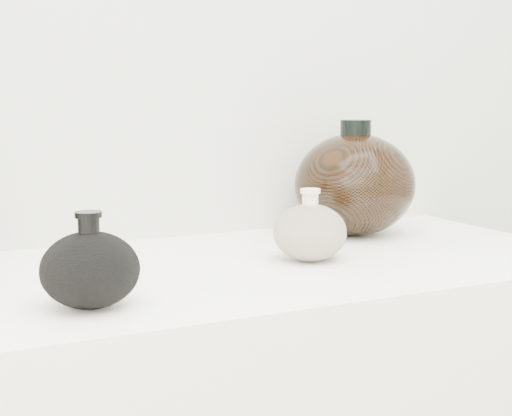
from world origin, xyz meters
name	(u,v)px	position (x,y,z in m)	size (l,w,h in m)	color
black_gourd_vase	(90,269)	(-0.21, 0.82, 0.95)	(0.14, 0.14, 0.11)	black
cream_gourd_vase	(310,232)	(0.15, 0.92, 0.94)	(0.13, 0.13, 0.11)	beige
right_round_pot	(355,184)	(0.33, 1.08, 0.99)	(0.27, 0.27, 0.21)	black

